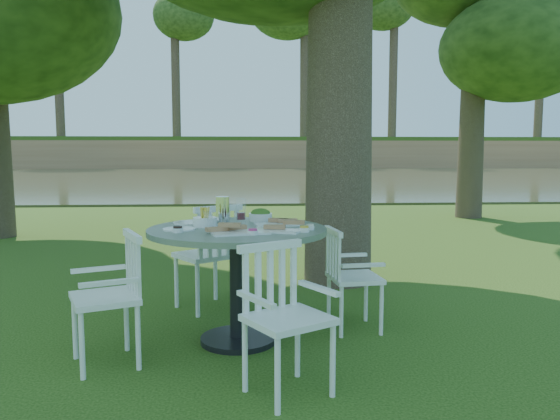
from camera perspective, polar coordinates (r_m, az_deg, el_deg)
The scene contains 9 objects.
ground at distance 5.17m, azimuth 0.15°, elevation -9.66°, with size 140.00×140.00×0.00m, color #1E3C0C.
table at distance 4.00m, azimuth -4.45°, elevation -4.46°, with size 1.30×1.30×0.86m.
chair_ne at distance 4.34m, azimuth 6.79°, elevation -6.33°, with size 0.43×0.45×0.81m.
chair_nw at distance 4.84m, azimuth -7.11°, elevation -4.07°, with size 0.64×0.64×0.94m.
chair_sw at distance 3.80m, azimuth -16.59°, elevation -7.77°, with size 0.55×0.56×0.87m.
chair_se at distance 3.25m, azimuth -0.01°, elevation -9.94°, with size 0.58×0.57×0.87m.
tableware at distance 4.07m, azimuth -5.04°, elevation -1.07°, with size 1.07×0.91×0.21m.
river at distance 28.00m, azimuth -3.04°, elevation 3.31°, with size 100.00×28.00×0.12m, color #383A22.
far_bank at distance 46.45m, azimuth -3.02°, elevation 13.41°, with size 100.00×18.00×15.20m.
Camera 1 is at (-0.34, -4.96, 1.41)m, focal length 35.00 mm.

